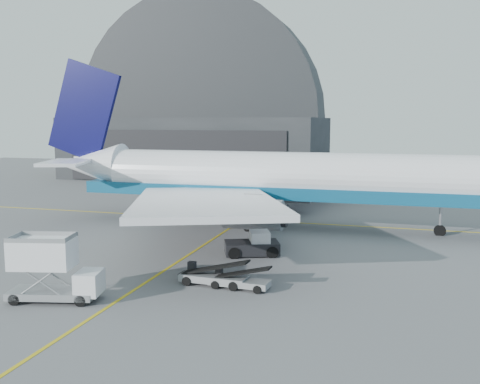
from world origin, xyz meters
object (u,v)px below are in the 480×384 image
(catering_truck, at_px, (51,270))
(airliner, at_px, (263,178))
(belt_loader_b, at_px, (239,281))
(pushback_tug, at_px, (253,246))
(belt_loader_a, at_px, (213,277))

(catering_truck, bearing_deg, airliner, 62.27)
(belt_loader_b, bearing_deg, pushback_tug, 102.39)
(belt_loader_a, bearing_deg, pushback_tug, 89.86)
(catering_truck, distance_m, pushback_tug, 17.78)
(airliner, xyz_separation_m, belt_loader_a, (1.71, -21.77, -4.68))
(catering_truck, height_order, pushback_tug, catering_truck)
(pushback_tug, bearing_deg, belt_loader_a, -114.98)
(airliner, bearing_deg, belt_loader_a, -85.51)
(airliner, distance_m, catering_truck, 28.89)
(belt_loader_b, bearing_deg, catering_truck, -147.98)
(catering_truck, relative_size, belt_loader_b, 1.37)
(catering_truck, bearing_deg, belt_loader_b, 14.94)
(catering_truck, height_order, belt_loader_b, catering_truck)
(airliner, bearing_deg, catering_truck, -104.38)
(catering_truck, xyz_separation_m, pushback_tug, (9.38, 15.06, -1.25))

